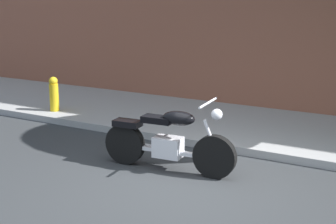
# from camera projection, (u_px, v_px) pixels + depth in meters

# --- Properties ---
(ground_plane) EXTENTS (60.00, 60.00, 0.00)m
(ground_plane) POSITION_uv_depth(u_px,v_px,m) (189.00, 187.00, 7.07)
(ground_plane) COLOR #303335
(sidewalk) EXTENTS (22.45, 3.05, 0.14)m
(sidewalk) POSITION_uv_depth(u_px,v_px,m) (261.00, 129.00, 9.76)
(sidewalk) COLOR #9B9B9B
(sidewalk) RESTS_ON ground
(motorcycle) EXTENTS (2.20, 0.70, 1.16)m
(motorcycle) POSITION_uv_depth(u_px,v_px,m) (168.00, 142.00, 7.61)
(motorcycle) COLOR black
(motorcycle) RESTS_ON ground
(fire_hydrant) EXTENTS (0.20, 0.20, 0.91)m
(fire_hydrant) POSITION_uv_depth(u_px,v_px,m) (54.00, 97.00, 10.86)
(fire_hydrant) COLOR gold
(fire_hydrant) RESTS_ON ground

